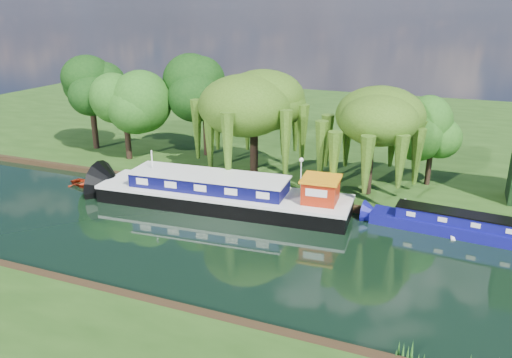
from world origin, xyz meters
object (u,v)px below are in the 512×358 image
at_px(narrowboat, 459,226).
at_px(red_dinghy, 86,186).
at_px(dutch_barge, 224,194).
at_px(white_cruiser, 448,234).

distance_m(narrowboat, red_dinghy, 29.86).
bearing_deg(red_dinghy, narrowboat, -75.40).
bearing_deg(dutch_barge, red_dinghy, 176.73).
xyz_separation_m(narrowboat, red_dinghy, (-29.80, -1.70, -0.61)).
distance_m(red_dinghy, white_cruiser, 29.26).
height_order(dutch_barge, red_dinghy, dutch_barge).
relative_size(narrowboat, red_dinghy, 4.04).
bearing_deg(white_cruiser, narrowboat, -86.47).
height_order(narrowboat, red_dinghy, narrowboat).
bearing_deg(narrowboat, red_dinghy, -171.74).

